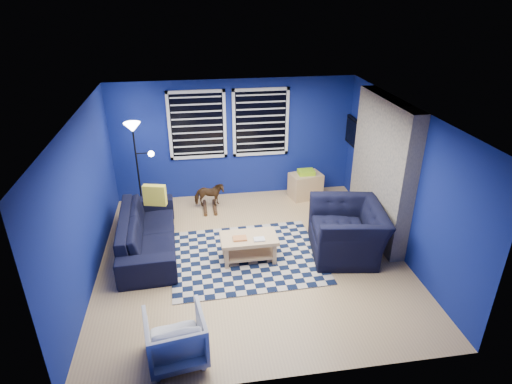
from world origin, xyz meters
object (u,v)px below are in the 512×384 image
rocking_horse (209,195)px  floor_lamp (135,140)px  tv (356,134)px  sofa (148,232)px  armchair_bent (176,337)px  cabinet (305,185)px  coffee_table (249,243)px  armchair_big (347,231)px

rocking_horse → floor_lamp: bearing=84.0°
tv → sofa: tv is taller
armchair_bent → cabinet: size_ratio=0.99×
coffee_table → tv: bearing=39.4°
coffee_table → cabinet: 2.63m
armchair_bent → floor_lamp: size_ratio=0.39×
armchair_big → tv: bearing=166.4°
sofa → cabinet: 3.55m
tv → cabinet: bearing=174.7°
sofa → rocking_horse: (1.12, 1.30, -0.01)m
tv → rocking_horse: bearing=-177.1°
armchair_big → armchair_bent: armchair_big is taller
sofa → cabinet: sofa is taller
sofa → armchair_big: bearing=-103.4°
rocking_horse → floor_lamp: (-1.33, 0.13, 1.19)m
armchair_big → coffee_table: bearing=-83.2°
rocking_horse → coffee_table: (0.55, -1.90, -0.00)m
coffee_table → cabinet: bearing=54.6°
sofa → coffee_table: sofa is taller
armchair_bent → floor_lamp: bearing=-88.4°
armchair_bent → tv: bearing=-141.2°
armchair_bent → coffee_table: bearing=-129.5°
tv → armchair_big: size_ratio=0.76×
coffee_table → floor_lamp: (-1.88, 2.03, 1.20)m
coffee_table → sofa: bearing=160.2°
tv → floor_lamp: size_ratio=0.54×
sofa → armchair_big: size_ratio=1.76×
armchair_big → cabinet: 2.19m
sofa → coffee_table: 1.77m
tv → armchair_bent: bearing=-132.5°
tv → floor_lamp: (-4.38, -0.03, 0.12)m
cabinet → rocking_horse: bearing=174.3°
armchair_big → armchair_bent: size_ratio=1.84×
sofa → rocking_horse: size_ratio=3.86×
coffee_table → armchair_bent: bearing=-120.8°
rocking_horse → coffee_table: rocking_horse is taller
rocking_horse → armchair_bent: bearing=170.4°
armchair_bent → coffee_table: size_ratio=0.77×
coffee_table → floor_lamp: floor_lamp is taller
sofa → rocking_horse: 1.72m
armchair_bent → coffee_table: armchair_bent is taller
tv → rocking_horse: tv is taller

